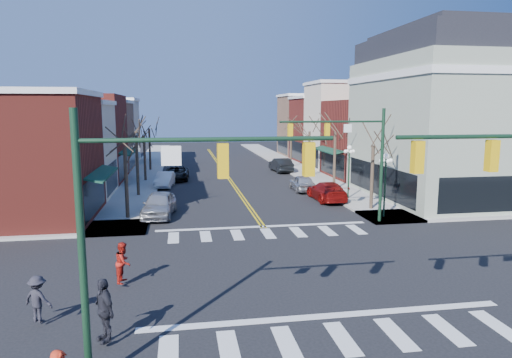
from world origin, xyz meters
name	(u,v)px	position (x,y,z in m)	size (l,w,h in m)	color
ground	(294,270)	(0.00, 0.00, 0.00)	(160.00, 160.00, 0.00)	black
sidewalk_left	(135,194)	(-8.75, 20.00, 0.07)	(3.50, 70.00, 0.15)	#9E9B93
sidewalk_right	(334,188)	(8.75, 20.00, 0.07)	(3.50, 70.00, 0.15)	#9E9B93
bldg_left_brick_a	(10,159)	(-15.50, 11.75, 4.00)	(10.00, 8.50, 8.00)	maroon
bldg_left_stucco_a	(46,152)	(-15.50, 19.50, 3.75)	(10.00, 7.00, 7.50)	beige
bldg_left_brick_b	(69,139)	(-15.50, 27.50, 4.25)	(10.00, 9.00, 8.50)	maroon
bldg_left_tan	(86,138)	(-15.50, 35.75, 3.90)	(10.00, 7.50, 7.80)	#976E53
bldg_left_stucco_b	(98,132)	(-15.50, 43.50, 4.10)	(10.00, 8.00, 8.20)	beige
bldg_right_brick_a	(379,139)	(15.50, 25.75, 4.00)	(10.00, 8.50, 8.00)	maroon
bldg_right_stucco	(352,127)	(15.50, 33.50, 5.00)	(10.00, 7.00, 10.00)	beige
bldg_right_brick_b	(331,130)	(15.50, 41.00, 4.25)	(10.00, 8.00, 8.50)	maroon
bldg_right_tan	(314,126)	(15.50, 49.00, 4.50)	(10.00, 8.00, 9.00)	#976E53
victorian_corner	(452,115)	(16.50, 14.50, 6.66)	(12.25, 14.25, 13.30)	#959F89
traffic_mast_near_left	(156,207)	(-5.55, -7.40, 4.71)	(6.60, 0.28, 7.20)	#14331E
traffic_mast_far_right	(354,149)	(5.55, 7.40, 4.71)	(6.60, 0.28, 7.20)	#14331E
lamppost_corner	(385,174)	(8.20, 8.50, 2.96)	(0.36, 0.36, 4.33)	#14331E
lamppost_midblock	(349,163)	(8.20, 15.00, 2.96)	(0.36, 0.36, 4.33)	#14331E
tree_left_a	(126,184)	(-8.40, 11.00, 2.38)	(0.24, 0.24, 4.76)	#382B21
tree_left_b	(137,166)	(-8.40, 19.00, 2.52)	(0.24, 0.24, 5.04)	#382B21
tree_left_c	(145,159)	(-8.40, 27.00, 2.27)	(0.24, 0.24, 4.55)	#382B21
tree_left_d	(150,150)	(-8.40, 35.00, 2.45)	(0.24, 0.24, 4.90)	#382B21
tree_right_a	(372,178)	(8.40, 11.00, 2.31)	(0.24, 0.24, 4.62)	#382B21
tree_right_b	(335,162)	(8.40, 19.00, 2.59)	(0.24, 0.24, 5.18)	#382B21
tree_right_c	(309,155)	(8.40, 27.00, 2.42)	(0.24, 0.24, 4.83)	#382B21
tree_right_d	(291,148)	(8.40, 35.00, 2.48)	(0.24, 0.24, 4.97)	#382B21
car_left_near	(159,204)	(-6.40, 11.59, 0.82)	(1.94, 4.82, 1.64)	#A8A9AD
car_left_mid	(165,180)	(-6.40, 23.40, 0.68)	(1.44, 4.13, 1.36)	white
car_left_far	(177,173)	(-5.33, 27.43, 0.69)	(2.31, 5.00, 1.39)	black
car_right_near	(327,191)	(6.40, 14.91, 0.75)	(2.09, 5.14, 1.49)	maroon
car_right_mid	(302,183)	(5.59, 19.34, 0.71)	(1.69, 4.20, 1.43)	#ACACB1
car_right_far	(281,165)	(6.40, 31.59, 0.79)	(1.68, 4.82, 1.59)	black
pedestrian_red_b	(123,262)	(-7.30, -0.55, 0.99)	(0.82, 0.64, 1.68)	#AA1A12
pedestrian_dark_a	(104,310)	(-7.30, -5.38, 1.14)	(1.16, 0.48, 1.98)	black
pedestrian_dark_b	(38,299)	(-9.68, -3.70, 0.94)	(1.02, 0.59, 1.58)	black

